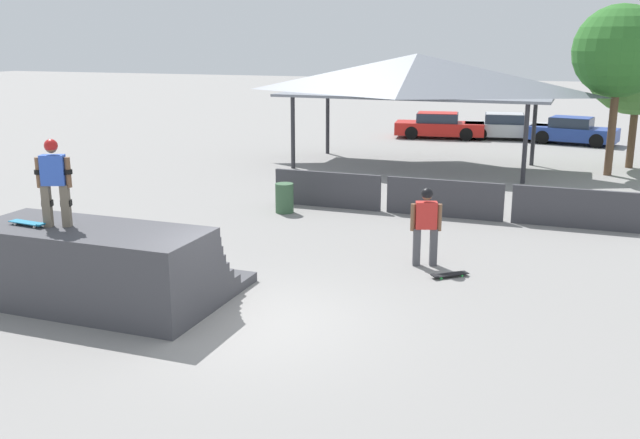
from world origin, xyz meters
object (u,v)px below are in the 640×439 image
object	(u,v)px
trash_bin	(284,198)
tree_far_back	(620,52)
skateboard_on_ground	(449,275)
parked_car_silver	(505,127)
parked_car_blue	(572,131)
skater_on_deck	(54,177)
tree_beside_pavilion	(640,61)
bystander_walking	(426,220)
skateboard_on_deck	(29,223)
parked_car_red	(439,126)

from	to	relation	value
trash_bin	tree_far_back	bearing A→B (deg)	47.10
skateboard_on_ground	parked_car_silver	bearing A→B (deg)	-127.68
skateboard_on_ground	parked_car_blue	distance (m)	21.72
skater_on_deck	tree_beside_pavilion	xyz separation A→B (m)	(10.62, 19.66, 1.62)
trash_bin	tree_beside_pavilion	bearing A→B (deg)	49.97
trash_bin	parked_car_silver	xyz separation A→B (m)	(4.19, 18.20, 0.18)
tree_beside_pavilion	tree_far_back	xyz separation A→B (m)	(-0.81, -1.98, 0.36)
bystander_walking	tree_beside_pavilion	world-z (taller)	tree_beside_pavilion
trash_bin	parked_car_silver	bearing A→B (deg)	77.03
skateboard_on_ground	trash_bin	size ratio (longest dim) A/B	0.89
bystander_walking	tree_beside_pavilion	size ratio (longest dim) A/B	0.29
skateboard_on_deck	parked_car_blue	world-z (taller)	skateboard_on_deck
skateboard_on_deck	parked_car_blue	size ratio (longest dim) A/B	0.19
tree_far_back	trash_bin	xyz separation A→B (m)	(-8.83, -9.50, -4.00)
tree_beside_pavilion	trash_bin	bearing A→B (deg)	-130.03
skater_on_deck	parked_car_red	xyz separation A→B (m)	(1.99, 25.60, -1.84)
trash_bin	skateboard_on_deck	bearing A→B (deg)	-100.23
skateboard_on_deck	bystander_walking	xyz separation A→B (m)	(6.35, 4.87, -0.55)
parked_car_red	parked_car_silver	distance (m)	3.27
parked_car_silver	bystander_walking	bearing A→B (deg)	-95.62
skateboard_on_ground	parked_car_silver	distance (m)	22.34
trash_bin	parked_car_red	xyz separation A→B (m)	(1.01, 17.42, 0.18)
tree_beside_pavilion	skateboard_on_ground	bearing A→B (deg)	-104.92
trash_bin	bystander_walking	bearing A→B (deg)	-35.65
tree_far_back	trash_bin	world-z (taller)	tree_far_back
skateboard_on_deck	skater_on_deck	bearing A→B (deg)	22.46
parked_car_red	skateboard_on_ground	bearing A→B (deg)	-86.76
parked_car_red	skater_on_deck	bearing A→B (deg)	-102.97
skateboard_on_deck	tree_beside_pavilion	world-z (taller)	tree_beside_pavilion
tree_far_back	skater_on_deck	bearing A→B (deg)	-119.01
parked_car_red	parked_car_blue	xyz separation A→B (m)	(6.36, 0.12, -0.00)
tree_beside_pavilion	parked_car_silver	size ratio (longest dim) A/B	1.45
skateboard_on_ground	trash_bin	xyz separation A→B (m)	(-5.49, 4.10, 0.37)
skateboard_on_deck	parked_car_blue	bearing A→B (deg)	76.77
skateboard_on_ground	trash_bin	distance (m)	6.86
skater_on_deck	tree_far_back	xyz separation A→B (m)	(9.81, 17.68, 1.98)
parked_car_red	parked_car_blue	distance (m)	6.36
bystander_walking	parked_car_blue	bearing A→B (deg)	-115.34
skater_on_deck	parked_car_silver	world-z (taller)	skater_on_deck
skateboard_on_ground	tree_far_back	bearing A→B (deg)	-144.79
bystander_walking	trash_bin	distance (m)	5.99
skateboard_on_ground	parked_car_blue	bearing A→B (deg)	-135.97
skateboard_on_deck	bystander_walking	distance (m)	8.02
tree_far_back	parked_car_red	distance (m)	11.76
bystander_walking	parked_car_silver	world-z (taller)	bystander_walking
trash_bin	parked_car_blue	bearing A→B (deg)	67.21
trash_bin	parked_car_blue	world-z (taller)	parked_car_blue
skater_on_deck	bystander_walking	bearing A→B (deg)	17.00
bystander_walking	parked_car_silver	xyz separation A→B (m)	(-0.65, 21.67, -0.42)
skateboard_on_deck	parked_car_red	size ratio (longest dim) A/B	0.18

